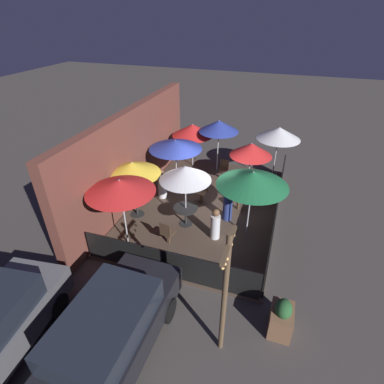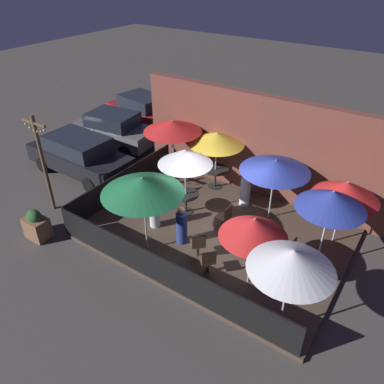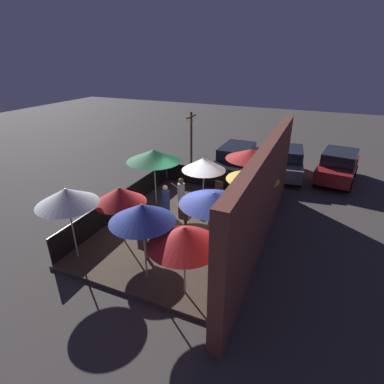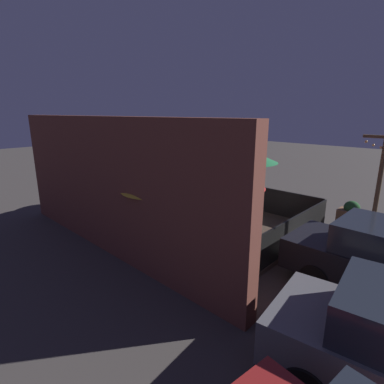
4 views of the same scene
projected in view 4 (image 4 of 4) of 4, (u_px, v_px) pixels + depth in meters
ground_plane at (184, 222)px, 10.77m from camera, size 60.00×60.00×0.00m
patio_deck at (184, 221)px, 10.75m from camera, size 7.87×5.55×0.12m
building_wall at (106, 186)px, 8.19m from camera, size 9.47×0.36×3.74m
fence_front at (230, 192)px, 12.52m from camera, size 7.67×0.05×0.95m
fence_side_left at (287, 237)px, 8.02m from camera, size 0.05×5.35×0.95m
patio_umbrella_0 at (208, 167)px, 9.04m from camera, size 1.76×1.76×2.37m
patio_umbrella_1 at (159, 181)px, 7.68m from camera, size 1.99×1.99×2.22m
patio_umbrella_2 at (245, 155)px, 10.63m from camera, size 2.30×2.30×2.47m
patio_umbrella_3 at (175, 159)px, 12.45m from camera, size 1.74×1.74×2.12m
patio_umbrella_4 at (122, 151)px, 12.03m from camera, size 1.82×1.82×2.47m
patio_umbrella_5 at (125, 167)px, 9.80m from camera, size 2.21×2.21×2.16m
patio_umbrella_6 at (171, 146)px, 13.89m from camera, size 1.88×1.88×2.45m
patio_umbrella_7 at (93, 163)px, 11.29m from camera, size 1.95×1.95×2.13m
patio_umbrella_8 at (219, 178)px, 6.89m from camera, size 2.13×2.13×2.45m
dining_table_0 at (207, 215)px, 9.43m from camera, size 0.88×0.88×0.73m
dining_table_1 at (161, 232)px, 8.04m from camera, size 0.96×0.96×0.76m
patio_chair_0 at (204, 197)px, 11.69m from camera, size 0.57×0.57×0.93m
patio_chair_1 at (145, 193)px, 12.32m from camera, size 0.45×0.45×0.91m
patio_chair_2 at (235, 229)px, 8.49m from camera, size 0.46×0.46×0.91m
patio_chair_3 at (200, 192)px, 12.36m from camera, size 0.57×0.57×0.92m
patio_chair_4 at (176, 206)px, 10.59m from camera, size 0.43×0.43×0.93m
patron_0 at (215, 201)px, 10.91m from camera, size 0.48×0.48×1.28m
patron_1 at (140, 217)px, 9.32m from camera, size 0.50×0.50×1.26m
patron_2 at (239, 210)px, 10.02m from camera, size 0.43×0.43×1.17m
planter_box at (350, 217)px, 9.91m from camera, size 0.77×0.54×1.02m
light_post at (379, 185)px, 8.02m from camera, size 1.10×0.12×3.46m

